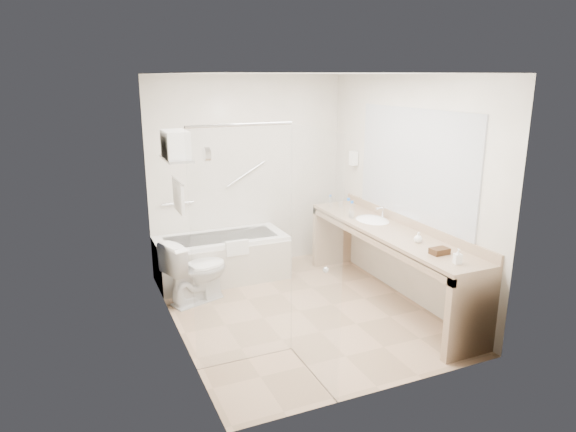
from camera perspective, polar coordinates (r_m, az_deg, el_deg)
name	(u,v)px	position (r m, az deg, el deg)	size (l,w,h in m)	color
floor	(299,311)	(5.69, 1.22, -10.49)	(3.20, 3.20, 0.00)	tan
ceiling	(300,74)	(5.12, 1.39, 15.55)	(2.60, 3.20, 0.10)	silver
wall_back	(248,173)	(6.73, -4.43, 4.75)	(2.60, 0.10, 2.50)	silver
wall_front	(389,245)	(3.93, 11.12, -3.21)	(2.60, 0.10, 2.50)	silver
wall_left	(173,213)	(4.89, -12.68, 0.36)	(0.10, 3.20, 2.50)	silver
wall_right	(404,189)	(5.92, 12.82, 2.96)	(0.10, 3.20, 2.50)	silver
bathtub	(222,258)	(6.50, -7.38, -4.61)	(1.60, 0.73, 0.59)	white
grab_bar_short	(177,203)	(6.51, -12.18, 1.39)	(0.03, 0.03, 0.40)	silver
grab_bar_long	(246,174)	(6.67, -4.73, 4.66)	(0.03, 0.03, 0.60)	silver
shower_enclosure	(277,252)	(4.27, -1.22, -4.04)	(0.96, 0.91, 2.11)	silver
towel_shelf	(176,153)	(5.15, -12.35, 6.86)	(0.24, 0.55, 0.81)	silver
vanity_counter	(389,247)	(5.81, 11.13, -3.43)	(0.55, 2.70, 0.95)	tan
sink	(372,222)	(6.09, 9.34, -0.70)	(0.40, 0.52, 0.14)	white
faucet	(383,212)	(6.14, 10.52, 0.44)	(0.03, 0.03, 0.14)	silver
mirror	(414,165)	(5.74, 13.79, 5.57)	(0.02, 2.00, 1.20)	silver
hairdryer_unit	(354,158)	(6.72, 7.29, 6.39)	(0.08, 0.10, 0.18)	white
toilet	(196,271)	(5.88, -10.15, -6.03)	(0.41, 0.74, 0.73)	white
amenity_basket	(440,251)	(5.06, 16.48, -3.76)	(0.17, 0.12, 0.06)	#422A17
soap_bottle_a	(457,260)	(4.86, 18.32, -4.70)	(0.06, 0.14, 0.06)	white
soap_bottle_b	(418,238)	(5.35, 14.26, -2.44)	(0.08, 0.11, 0.08)	white
water_bottle_left	(348,208)	(6.18, 6.71, 0.91)	(0.07, 0.07, 0.22)	silver
water_bottle_mid	(330,202)	(6.56, 4.72, 1.59)	(0.05, 0.05, 0.17)	silver
water_bottle_right	(352,210)	(6.11, 7.10, 0.66)	(0.06, 0.06, 0.21)	silver
drinking_glass_near	(341,204)	(6.63, 5.86, 1.36)	(0.06, 0.06, 0.08)	silver
drinking_glass_far	(351,215)	(6.11, 7.06, 0.12)	(0.06, 0.06, 0.08)	silver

